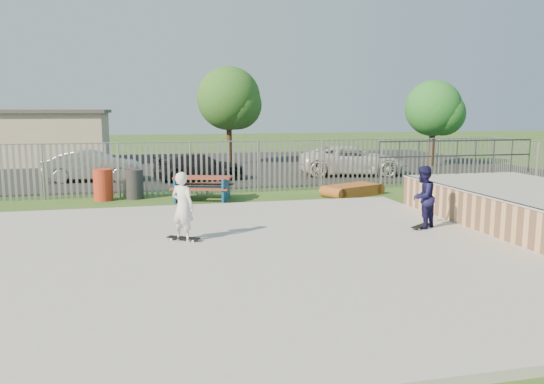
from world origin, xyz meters
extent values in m
plane|color=#2E511B|center=(0.00, 0.00, 0.00)|extent=(120.00, 120.00, 0.00)
cube|color=#A1A19C|center=(0.00, 0.00, 0.07)|extent=(15.00, 12.00, 0.15)
cube|color=tan|center=(9.50, 1.00, 0.53)|extent=(4.00, 7.00, 1.05)
cube|color=#9E9E99|center=(9.50, 1.00, 1.07)|extent=(4.05, 7.05, 0.04)
cylinder|color=#383A3F|center=(7.52, 1.00, 1.08)|extent=(0.06, 7.00, 0.06)
cube|color=maroon|center=(1.31, 7.64, 0.81)|extent=(2.14, 1.33, 0.07)
cube|color=maroon|center=(1.11, 7.00, 0.49)|extent=(2.00, 0.89, 0.06)
cube|color=maroon|center=(1.51, 8.28, 0.49)|extent=(2.00, 0.89, 0.06)
cube|color=navy|center=(1.31, 7.64, 0.41)|extent=(2.16, 2.01, 0.82)
cube|color=brown|center=(6.88, 7.36, 0.20)|extent=(2.28, 1.76, 0.41)
cylinder|color=#A83019|center=(-2.13, 8.37, 0.56)|extent=(0.67, 0.67, 1.11)
cylinder|color=#28282B|center=(-1.07, 8.50, 0.53)|extent=(0.64, 0.64, 1.06)
cube|color=black|center=(0.00, 19.00, 0.01)|extent=(40.00, 18.00, 0.02)
imported|color=#A2A2A6|center=(-2.96, 13.72, 0.71)|extent=(4.27, 1.73, 1.38)
imported|color=black|center=(1.73, 12.96, 0.63)|extent=(4.40, 2.33, 1.22)
imported|color=silver|center=(9.19, 13.16, 0.74)|extent=(5.55, 3.30, 1.45)
cube|color=#C4BA97|center=(-8.00, 23.00, 1.50)|extent=(10.00, 6.00, 3.00)
cube|color=#4C4742|center=(-8.00, 23.00, 3.10)|extent=(10.40, 6.40, 0.20)
cylinder|color=#452E1B|center=(4.14, 19.88, 1.64)|extent=(0.32, 0.32, 3.29)
sphere|color=#29561D|center=(4.14, 19.88, 3.84)|extent=(3.68, 3.68, 3.68)
cylinder|color=#452B1B|center=(15.18, 16.20, 1.40)|extent=(0.34, 0.34, 2.81)
sphere|color=#205F21|center=(15.18, 16.20, 3.28)|extent=(3.14, 3.14, 3.14)
cube|color=black|center=(6.29, 1.14, 0.21)|extent=(0.77, 0.62, 0.02)
cube|color=black|center=(0.19, 1.22, 0.21)|extent=(0.79, 0.59, 0.02)
imported|color=#15133B|center=(6.29, 1.14, 0.96)|extent=(1.00, 0.96, 1.62)
imported|color=white|center=(0.19, 1.22, 0.96)|extent=(0.70, 0.68, 1.62)
camera|label=1|loc=(-0.57, -11.05, 3.18)|focal=35.00mm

